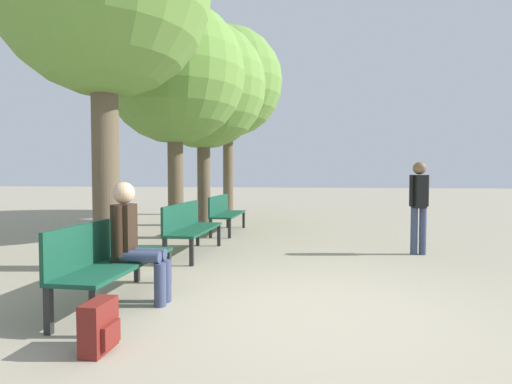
{
  "coord_description": "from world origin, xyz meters",
  "views": [
    {
      "loc": [
        0.04,
        -3.94,
        1.38
      ],
      "look_at": [
        -1.15,
        4.0,
        1.03
      ],
      "focal_mm": 28.0,
      "sensor_mm": 36.0,
      "label": 1
    }
  ],
  "objects_px": {
    "bench_row_1": "(189,225)",
    "backpack": "(100,327)",
    "tree_row_2": "(203,86)",
    "bench_row_2": "(224,211)",
    "pedestrian_near": "(419,202)",
    "tree_row_3": "(228,83)",
    "person_seated": "(135,239)",
    "tree_row_1": "(175,74)",
    "bench_row_0": "(111,256)"
  },
  "relations": [
    {
      "from": "tree_row_2",
      "to": "person_seated",
      "type": "bearing_deg",
      "value": -80.41
    },
    {
      "from": "bench_row_2",
      "to": "pedestrian_near",
      "type": "relative_size",
      "value": 1.13
    },
    {
      "from": "tree_row_1",
      "to": "person_seated",
      "type": "distance_m",
      "value": 5.31
    },
    {
      "from": "bench_row_0",
      "to": "bench_row_2",
      "type": "height_order",
      "value": "same"
    },
    {
      "from": "bench_row_1",
      "to": "person_seated",
      "type": "xyz_separation_m",
      "value": [
        0.24,
        -2.62,
        0.18
      ]
    },
    {
      "from": "bench_row_2",
      "to": "tree_row_2",
      "type": "xyz_separation_m",
      "value": [
        -0.87,
        1.25,
        3.26
      ]
    },
    {
      "from": "bench_row_1",
      "to": "backpack",
      "type": "xyz_separation_m",
      "value": [
        0.5,
        -3.79,
        -0.32
      ]
    },
    {
      "from": "bench_row_0",
      "to": "pedestrian_near",
      "type": "xyz_separation_m",
      "value": [
        3.93,
        3.26,
        0.4
      ]
    },
    {
      "from": "tree_row_1",
      "to": "backpack",
      "type": "xyz_separation_m",
      "value": [
        1.37,
        -5.51,
        -3.36
      ]
    },
    {
      "from": "bench_row_0",
      "to": "tree_row_3",
      "type": "distance_m",
      "value": 10.53
    },
    {
      "from": "tree_row_2",
      "to": "backpack",
      "type": "bearing_deg",
      "value": -79.95
    },
    {
      "from": "bench_row_1",
      "to": "backpack",
      "type": "bearing_deg",
      "value": -82.44
    },
    {
      "from": "bench_row_2",
      "to": "tree_row_1",
      "type": "xyz_separation_m",
      "value": [
        -0.87,
        -0.96,
        3.04
      ]
    },
    {
      "from": "person_seated",
      "to": "bench_row_0",
      "type": "bearing_deg",
      "value": -165.43
    },
    {
      "from": "bench_row_1",
      "to": "tree_row_3",
      "type": "distance_m",
      "value": 8.13
    },
    {
      "from": "pedestrian_near",
      "to": "bench_row_2",
      "type": "bearing_deg",
      "value": 151.77
    },
    {
      "from": "bench_row_1",
      "to": "tree_row_2",
      "type": "xyz_separation_m",
      "value": [
        -0.87,
        3.94,
        3.26
      ]
    },
    {
      "from": "bench_row_1",
      "to": "pedestrian_near",
      "type": "relative_size",
      "value": 1.13
    },
    {
      "from": "tree_row_1",
      "to": "person_seated",
      "type": "bearing_deg",
      "value": -75.67
    },
    {
      "from": "tree_row_2",
      "to": "bench_row_1",
      "type": "bearing_deg",
      "value": -77.6
    },
    {
      "from": "bench_row_0",
      "to": "tree_row_3",
      "type": "height_order",
      "value": "tree_row_3"
    },
    {
      "from": "tree_row_2",
      "to": "backpack",
      "type": "relative_size",
      "value": 13.77
    },
    {
      "from": "bench_row_0",
      "to": "bench_row_1",
      "type": "xyz_separation_m",
      "value": [
        0.0,
        2.68,
        0.0
      ]
    },
    {
      "from": "bench_row_2",
      "to": "backpack",
      "type": "xyz_separation_m",
      "value": [
        0.5,
        -6.47,
        -0.32
      ]
    },
    {
      "from": "bench_row_1",
      "to": "pedestrian_near",
      "type": "bearing_deg",
      "value": 8.32
    },
    {
      "from": "tree_row_1",
      "to": "bench_row_1",
      "type": "bearing_deg",
      "value": -63.25
    },
    {
      "from": "person_seated",
      "to": "tree_row_2",
      "type": "bearing_deg",
      "value": 99.59
    },
    {
      "from": "bench_row_2",
      "to": "tree_row_2",
      "type": "height_order",
      "value": "tree_row_2"
    },
    {
      "from": "backpack",
      "to": "bench_row_0",
      "type": "bearing_deg",
      "value": 114.44
    },
    {
      "from": "tree_row_1",
      "to": "tree_row_3",
      "type": "relative_size",
      "value": 0.79
    },
    {
      "from": "bench_row_2",
      "to": "tree_row_2",
      "type": "relative_size",
      "value": 0.33
    },
    {
      "from": "bench_row_2",
      "to": "tree_row_2",
      "type": "distance_m",
      "value": 3.6
    },
    {
      "from": "bench_row_1",
      "to": "tree_row_3",
      "type": "height_order",
      "value": "tree_row_3"
    },
    {
      "from": "bench_row_1",
      "to": "pedestrian_near",
      "type": "height_order",
      "value": "pedestrian_near"
    },
    {
      "from": "bench_row_0",
      "to": "pedestrian_near",
      "type": "distance_m",
      "value": 5.12
    },
    {
      "from": "tree_row_1",
      "to": "pedestrian_near",
      "type": "relative_size",
      "value": 3.18
    },
    {
      "from": "person_seated",
      "to": "backpack",
      "type": "height_order",
      "value": "person_seated"
    },
    {
      "from": "bench_row_2",
      "to": "person_seated",
      "type": "bearing_deg",
      "value": -87.38
    },
    {
      "from": "tree_row_1",
      "to": "bench_row_2",
      "type": "bearing_deg",
      "value": 48.09
    },
    {
      "from": "bench_row_1",
      "to": "backpack",
      "type": "height_order",
      "value": "bench_row_1"
    },
    {
      "from": "person_seated",
      "to": "pedestrian_near",
      "type": "xyz_separation_m",
      "value": [
        3.68,
        3.19,
        0.23
      ]
    },
    {
      "from": "pedestrian_near",
      "to": "bench_row_0",
      "type": "bearing_deg",
      "value": -140.33
    },
    {
      "from": "tree_row_1",
      "to": "tree_row_3",
      "type": "distance_m",
      "value": 5.38
    },
    {
      "from": "bench_row_1",
      "to": "tree_row_3",
      "type": "relative_size",
      "value": 0.28
    },
    {
      "from": "tree_row_1",
      "to": "tree_row_2",
      "type": "height_order",
      "value": "tree_row_2"
    },
    {
      "from": "bench_row_1",
      "to": "tree_row_2",
      "type": "height_order",
      "value": "tree_row_2"
    },
    {
      "from": "bench_row_1",
      "to": "tree_row_2",
      "type": "relative_size",
      "value": 0.33
    },
    {
      "from": "tree_row_3",
      "to": "person_seated",
      "type": "distance_m",
      "value": 10.43
    },
    {
      "from": "tree_row_2",
      "to": "tree_row_3",
      "type": "xyz_separation_m",
      "value": [
        -0.0,
        3.06,
        0.79
      ]
    },
    {
      "from": "bench_row_0",
      "to": "tree_row_1",
      "type": "xyz_separation_m",
      "value": [
        -0.87,
        4.4,
        3.04
      ]
    }
  ]
}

